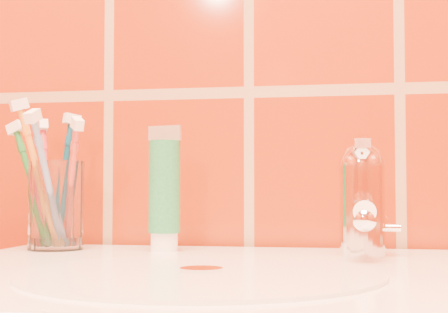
# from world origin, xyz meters

# --- Properties ---
(glass_tumbler) EXTENTS (0.08, 0.08, 0.10)m
(glass_tumbler) POSITION_xyz_m (-0.21, 1.11, 0.90)
(glass_tumbler) COLOR white
(glass_tumbler) RESTS_ON pedestal_sink
(toothpaste_tube) EXTENTS (0.04, 0.04, 0.14)m
(toothpaste_tube) POSITION_xyz_m (-0.09, 1.11, 0.92)
(toothpaste_tube) COLOR white
(toothpaste_tube) RESTS_ON pedestal_sink
(faucet) EXTENTS (0.05, 0.11, 0.12)m
(faucet) POSITION_xyz_m (0.14, 1.09, 0.91)
(faucet) COLOR white
(faucet) RESTS_ON pedestal_sink
(toothbrush_0) EXTENTS (0.05, 0.15, 0.18)m
(toothbrush_0) POSITION_xyz_m (-0.21, 1.08, 0.93)
(toothbrush_0) COLOR #6882BA
(toothbrush_0) RESTS_ON glass_tumbler
(toothbrush_1) EXTENTS (0.07, 0.07, 0.17)m
(toothbrush_1) POSITION_xyz_m (-0.21, 1.13, 0.93)
(toothbrush_1) COLOR navy
(toothbrush_1) RESTS_ON glass_tumbler
(toothbrush_2) EXTENTS (0.12, 0.13, 0.17)m
(toothbrush_2) POSITION_xyz_m (-0.19, 1.10, 0.92)
(toothbrush_2) COLOR #AF3225
(toothbrush_2) RESTS_ON glass_tumbler
(toothbrush_3) EXTENTS (0.11, 0.10, 0.16)m
(toothbrush_3) POSITION_xyz_m (-0.24, 1.11, 0.92)
(toothbrush_3) COLOR #1C6B2B
(toothbrush_3) RESTS_ON glass_tumbler
(toothbrush_4) EXTENTS (0.11, 0.13, 0.18)m
(toothbrush_4) POSITION_xyz_m (-0.24, 1.13, 0.93)
(toothbrush_4) COLOR red
(toothbrush_4) RESTS_ON glass_tumbler
(toothbrush_5) EXTENTS (0.12, 0.11, 0.19)m
(toothbrush_5) POSITION_xyz_m (-0.23, 1.09, 0.94)
(toothbrush_5) COLOR orange
(toothbrush_5) RESTS_ON glass_tumbler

